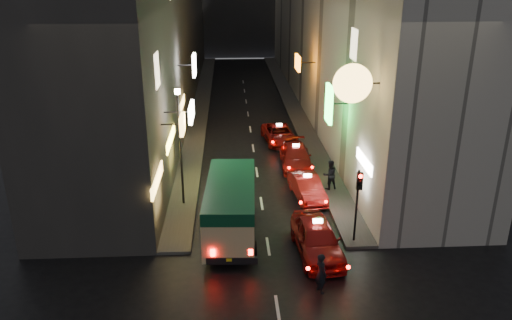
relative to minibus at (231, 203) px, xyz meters
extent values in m
cube|color=#33302E|center=(-6.33, 24.36, 7.29)|extent=(6.00, 52.00, 18.00)
cube|color=#F3B955|center=(-2.29, 2.49, 3.11)|extent=(0.18, 1.38, 0.90)
cube|color=white|center=(-1.92, 3.81, 3.36)|extent=(0.18, 2.12, 0.80)
cube|color=white|center=(-2.23, 12.04, 4.29)|extent=(0.18, 1.50, 1.43)
cube|color=#F3B955|center=(-3.31, -0.08, 1.29)|extent=(0.10, 3.49, 0.55)
cube|color=yellow|center=(-3.31, 5.80, 1.29)|extent=(0.10, 4.04, 0.55)
cube|color=#F3B955|center=(-3.31, 13.77, 1.29)|extent=(0.10, 3.33, 0.55)
cube|color=#FFE5B2|center=(-3.32, 2.36, 5.79)|extent=(0.06, 1.30, 1.60)
cube|color=#ADA99F|center=(9.67, 24.36, 7.29)|extent=(6.00, 52.00, 18.00)
cylinder|color=#F3B955|center=(5.45, 0.35, 5.49)|extent=(1.74, 0.18, 1.74)
cube|color=#32FB47|center=(5.62, 5.94, 3.13)|extent=(0.18, 1.41, 2.13)
cube|color=orange|center=(5.32, 16.90, 3.53)|extent=(0.18, 2.01, 1.13)
cube|color=white|center=(6.65, 1.65, 1.29)|extent=(0.10, 2.78, 0.55)
cube|color=#FFE5B2|center=(6.66, 5.36, 6.49)|extent=(0.06, 1.30, 1.60)
cube|color=#494744|center=(-2.58, 24.36, -1.64)|extent=(1.50, 52.00, 0.15)
cube|color=#494744|center=(5.92, 24.36, -1.64)|extent=(1.50, 52.00, 0.15)
cube|color=#CDBA80|center=(0.00, -0.02, -0.17)|extent=(2.50, 6.35, 2.29)
cube|color=#0C3F25|center=(0.00, -0.02, 0.71)|extent=(2.52, 6.38, 0.57)
cube|color=black|center=(0.00, 0.29, 0.06)|extent=(2.40, 3.86, 0.52)
cube|color=black|center=(0.00, -3.10, -1.16)|extent=(2.15, 0.29, 0.31)
cube|color=#FF0A05|center=(-0.78, -3.17, -0.74)|extent=(0.19, 0.06, 0.29)
cube|color=#FF0A05|center=(0.78, -3.17, -0.74)|extent=(0.19, 0.06, 0.29)
cylinder|color=black|center=(-0.97, 1.98, -1.32)|extent=(0.23, 0.79, 0.79)
cylinder|color=black|center=(0.97, -2.02, -1.32)|extent=(0.23, 0.79, 0.79)
imported|color=maroon|center=(3.77, -1.87, -0.81)|extent=(2.68, 5.80, 1.80)
cube|color=white|center=(3.77, -1.87, 0.18)|extent=(0.43, 0.21, 0.16)
sphere|color=#FF0A05|center=(2.98, -4.44, -0.79)|extent=(0.16, 0.16, 0.16)
sphere|color=#FF0A05|center=(4.57, -4.44, -0.79)|extent=(0.16, 0.16, 0.16)
imported|color=maroon|center=(4.22, 3.92, -0.98)|extent=(2.49, 4.85, 1.48)
cube|color=white|center=(4.22, 3.92, -0.15)|extent=(0.44, 0.23, 0.16)
sphere|color=#FF0A05|center=(3.57, 1.82, -0.96)|extent=(0.16, 0.16, 0.16)
sphere|color=#FF0A05|center=(4.88, 1.82, -0.96)|extent=(0.16, 0.16, 0.16)
imported|color=maroon|center=(4.22, 8.72, -0.93)|extent=(2.16, 5.00, 1.57)
cube|color=white|center=(4.22, 8.72, -0.05)|extent=(0.43, 0.19, 0.16)
sphere|color=#FF0A05|center=(3.52, 6.48, -0.91)|extent=(0.16, 0.16, 0.16)
sphere|color=#FF0A05|center=(4.92, 6.48, -0.91)|extent=(0.16, 0.16, 0.16)
imported|color=maroon|center=(3.63, 13.52, -0.98)|extent=(2.40, 4.82, 1.47)
cube|color=white|center=(3.63, 13.52, -0.15)|extent=(0.44, 0.23, 0.16)
sphere|color=#FF0A05|center=(2.98, 11.42, -0.96)|extent=(0.16, 0.16, 0.16)
sphere|color=#FF0A05|center=(4.29, 11.42, -0.96)|extent=(0.16, 0.16, 0.16)
imported|color=black|center=(3.45, -4.67, -0.76)|extent=(0.61, 0.74, 1.92)
imported|color=black|center=(5.64, 4.78, -0.59)|extent=(0.82, 0.63, 1.95)
cylinder|color=black|center=(5.67, -1.04, 0.19)|extent=(0.10, 0.10, 3.50)
cube|color=black|center=(5.67, -1.22, 1.49)|extent=(0.26, 0.18, 0.80)
sphere|color=#FF0A05|center=(5.67, -1.33, 1.76)|extent=(0.18, 0.18, 0.18)
sphere|color=black|center=(5.67, -1.33, 1.49)|extent=(0.17, 0.17, 0.17)
sphere|color=black|center=(5.67, -1.33, 1.22)|extent=(0.17, 0.17, 0.17)
cylinder|color=black|center=(-2.53, 3.36, 1.44)|extent=(0.12, 0.12, 6.00)
cylinder|color=#FFE5BF|center=(-2.53, 3.36, 4.54)|extent=(0.28, 0.28, 0.25)
camera|label=1|loc=(0.00, -21.03, 10.16)|focal=35.00mm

